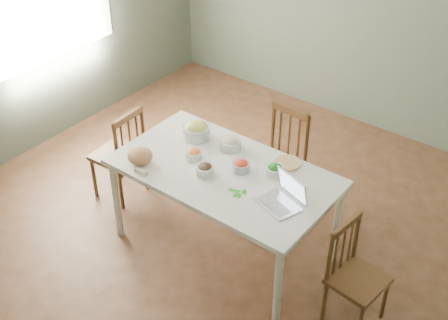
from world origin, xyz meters
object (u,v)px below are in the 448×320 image
Objects in this scene: chair_left at (117,152)px; bowl_squash at (196,130)px; chair_far at (275,163)px; laptop at (278,193)px; dining_table at (224,210)px; chair_right at (359,278)px; bread_boule at (140,156)px.

bowl_squash reaches higher than chair_left.
chair_far reaches higher than bowl_squash.
laptop reaches higher than bowl_squash.
chair_left reaches higher than dining_table.
chair_left is 2.53m from chair_right.
dining_table is at bearing 95.82° from chair_right.
dining_table is 0.74m from chair_far.
chair_far reaches higher than chair_left.
bread_boule is at bearing 106.21° from chair_right.
chair_far is at bearing 44.05° from bowl_squash.
laptop is (0.58, -0.10, 0.53)m from dining_table.
chair_right is at bearing 24.97° from laptop.
chair_left is 3.87× the size of bowl_squash.
bowl_squash reaches higher than bread_boule.
chair_far reaches higher than chair_right.
bowl_squash is at bearing 153.60° from dining_table.
chair_right is at bearing -27.93° from chair_far.
bowl_squash is at bearing -132.21° from chair_far.
dining_table is 2.04× the size of chair_right.
laptop reaches higher than chair_right.
dining_table is 7.24× the size of bowl_squash.
dining_table is 1.26m from chair_right.
bread_boule is (-0.63, -1.07, 0.41)m from chair_far.
dining_table is 1.87× the size of chair_left.
chair_far is 1.13× the size of chair_right.
chair_left is 4.69× the size of bread_boule.
bowl_squash is (-0.51, -0.50, 0.41)m from chair_far.
bread_boule reaches higher than dining_table.
chair_left is 1.91m from laptop.
chair_left is at bearing -162.70° from bowl_squash.
dining_table is at bearing -171.41° from laptop.
chair_left is 0.85m from bread_boule.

